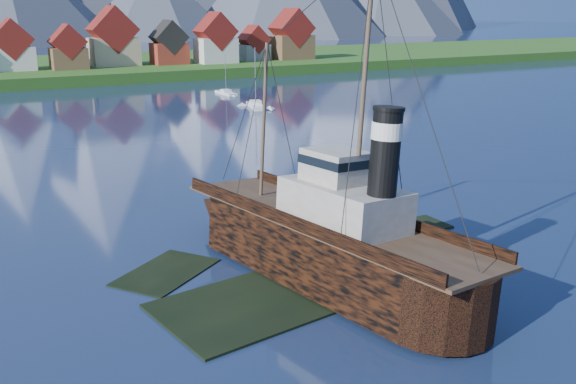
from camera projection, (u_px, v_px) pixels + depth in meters
ground at (305, 277)px, 48.99m from camera, size 1400.00×1400.00×0.00m
shoal at (310, 267)px, 51.72m from camera, size 31.71×21.24×1.14m
shore_bank at (16, 76)px, 191.60m from camera, size 600.00×80.00×3.20m
seawall at (36, 89)px, 159.72m from camera, size 600.00×2.50×2.00m
tugboat_wreck at (314, 235)px, 49.03m from camera, size 7.27×31.32×24.82m
sailboat_d at (256, 106)px, 130.62m from camera, size 4.65×9.51×12.60m
sailboat_e at (226, 94)px, 150.41m from camera, size 2.15×8.54×9.90m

